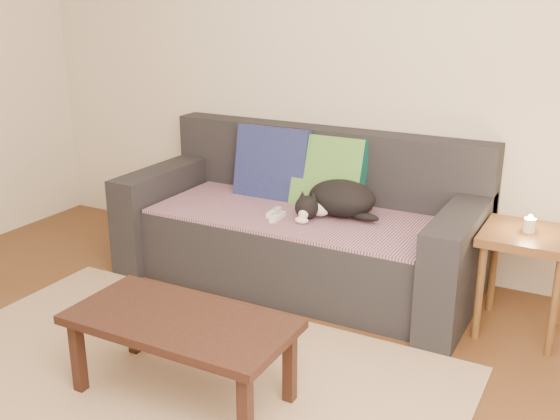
{
  "coord_description": "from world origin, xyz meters",
  "views": [
    {
      "loc": [
        1.63,
        -1.75,
        1.66
      ],
      "look_at": [
        0.05,
        1.2,
        0.55
      ],
      "focal_mm": 42.0,
      "sensor_mm": 36.0,
      "label": 1
    }
  ],
  "objects_px": {
    "wii_remote_a": "(274,213)",
    "coffee_table": "(181,328)",
    "side_table": "(526,250)",
    "sofa": "(302,230)",
    "wii_remote_b": "(277,217)",
    "cat": "(339,199)"
  },
  "relations": [
    {
      "from": "sofa",
      "to": "wii_remote_b",
      "type": "height_order",
      "value": "sofa"
    },
    {
      "from": "wii_remote_b",
      "to": "cat",
      "type": "bearing_deg",
      "value": -54.61
    },
    {
      "from": "wii_remote_b",
      "to": "coffee_table",
      "type": "height_order",
      "value": "wii_remote_b"
    },
    {
      "from": "wii_remote_b",
      "to": "sofa",
      "type": "bearing_deg",
      "value": -11.98
    },
    {
      "from": "coffee_table",
      "to": "wii_remote_a",
      "type": "bearing_deg",
      "value": 99.88
    },
    {
      "from": "wii_remote_b",
      "to": "side_table",
      "type": "distance_m",
      "value": 1.33
    },
    {
      "from": "sofa",
      "to": "coffee_table",
      "type": "relative_size",
      "value": 2.2
    },
    {
      "from": "wii_remote_a",
      "to": "coffee_table",
      "type": "xyz_separation_m",
      "value": [
        0.21,
        -1.19,
        -0.12
      ]
    },
    {
      "from": "wii_remote_a",
      "to": "coffee_table",
      "type": "relative_size",
      "value": 0.16
    },
    {
      "from": "sofa",
      "to": "side_table",
      "type": "xyz_separation_m",
      "value": [
        1.28,
        -0.08,
        0.14
      ]
    },
    {
      "from": "cat",
      "to": "wii_remote_b",
      "type": "distance_m",
      "value": 0.37
    },
    {
      "from": "wii_remote_a",
      "to": "side_table",
      "type": "distance_m",
      "value": 1.38
    },
    {
      "from": "sofa",
      "to": "wii_remote_a",
      "type": "height_order",
      "value": "sofa"
    },
    {
      "from": "sofa",
      "to": "cat",
      "type": "relative_size",
      "value": 4.36
    },
    {
      "from": "wii_remote_a",
      "to": "side_table",
      "type": "height_order",
      "value": "side_table"
    },
    {
      "from": "sofa",
      "to": "side_table",
      "type": "height_order",
      "value": "sofa"
    },
    {
      "from": "side_table",
      "to": "coffee_table",
      "type": "bearing_deg",
      "value": -132.24
    },
    {
      "from": "sofa",
      "to": "wii_remote_a",
      "type": "relative_size",
      "value": 14.0
    },
    {
      "from": "side_table",
      "to": "coffee_table",
      "type": "distance_m",
      "value": 1.74
    },
    {
      "from": "wii_remote_a",
      "to": "wii_remote_b",
      "type": "relative_size",
      "value": 1.0
    },
    {
      "from": "wii_remote_b",
      "to": "coffee_table",
      "type": "distance_m",
      "value": 1.14
    },
    {
      "from": "sofa",
      "to": "wii_remote_b",
      "type": "xyz_separation_m",
      "value": [
        -0.04,
        -0.24,
        0.15
      ]
    }
  ]
}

